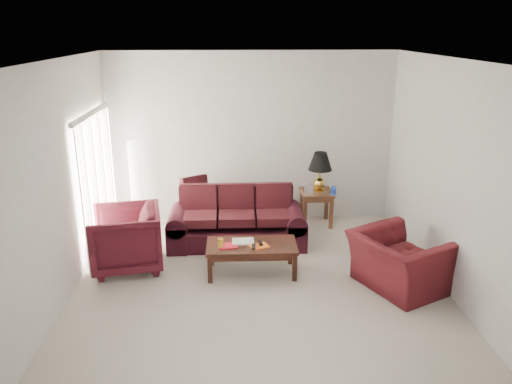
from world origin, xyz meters
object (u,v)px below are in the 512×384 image
floor_lamp (137,185)px  armchair_right (399,262)px  sofa (237,218)px  armchair_left (126,239)px  coffee_table (252,259)px  end_table (316,208)px

floor_lamp → armchair_right: (3.86, -2.29, -0.42)m
sofa → armchair_left: bearing=-152.2°
armchair_left → coffee_table: bearing=72.1°
coffee_table → armchair_left: bearing=171.9°
armchair_right → floor_lamp: bearing=32.5°
floor_lamp → armchair_right: floor_lamp is taller
end_table → floor_lamp: 3.16m
floor_lamp → armchair_left: bearing=-86.5°
armchair_left → armchair_right: bearing=68.8°
coffee_table → floor_lamp: bearing=137.0°
end_table → armchair_left: armchair_left is taller
armchair_left → armchair_right: (3.77, -0.77, -0.08)m
sofa → coffee_table: bearing=-76.7°
armchair_left → coffee_table: 1.84m
sofa → end_table: 1.63m
sofa → end_table: sofa is taller
end_table → coffee_table: size_ratio=0.48×
floor_lamp → sofa: bearing=-23.8°
end_table → armchair_right: bearing=-72.4°
floor_lamp → coffee_table: bearing=-43.1°
armchair_left → armchair_right: armchair_left is taller
sofa → end_table: bearing=31.5°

